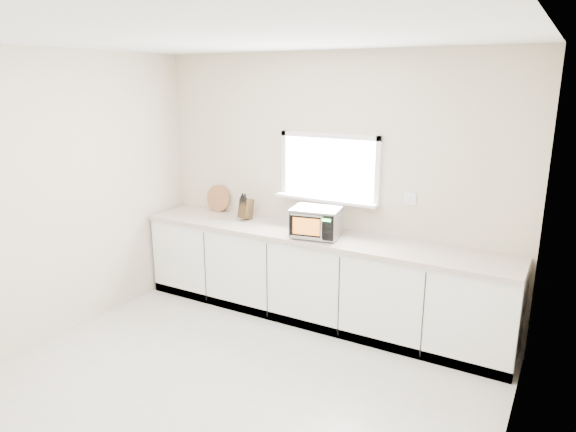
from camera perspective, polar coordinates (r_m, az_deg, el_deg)
The scene contains 8 objects.
ground at distance 4.26m, azimuth -8.08°, elevation -19.84°, with size 4.00×4.00×0.00m, color beige.
back_wall at distance 5.32m, azimuth 4.64°, elevation 3.42°, with size 4.00×0.17×2.70m.
cabinets at distance 5.33m, azimuth 3.05°, elevation -6.91°, with size 3.92×0.60×0.88m, color white.
countertop at distance 5.17m, azimuth 3.07°, elevation -2.21°, with size 3.92×0.64×0.04m, color beige.
microwave at distance 5.02m, azimuth 3.15°, elevation -0.66°, with size 0.51×0.43×0.29m.
knife_block at distance 5.67m, azimuth -4.69°, elevation 0.89°, with size 0.11×0.21×0.31m.
cutting_board at distance 6.05m, azimuth -7.75°, elevation 1.96°, with size 0.32×0.32×0.02m, color #AB6A42.
coffee_grinder at distance 5.21m, azimuth 4.76°, elevation -0.82°, with size 0.11×0.11×0.18m.
Camera 1 is at (2.21, -2.72, 2.42)m, focal length 32.00 mm.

